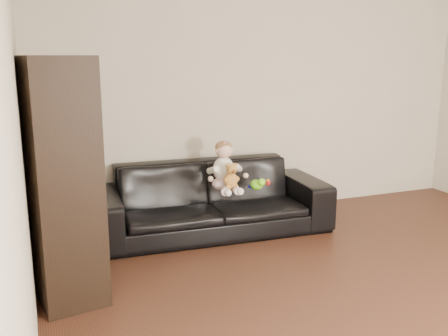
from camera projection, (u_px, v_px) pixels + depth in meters
name	position (u px, v px, depth m)	size (l,w,h in m)	color
floor	(445.00, 325.00, 3.28)	(5.50, 5.50, 0.00)	#462618
wall_back	(265.00, 95.00, 5.49)	(5.00, 5.00, 0.00)	beige
wall_left	(17.00, 160.00, 2.11)	(5.50, 5.50, 0.00)	beige
sofa	(210.00, 199.00, 4.95)	(2.33, 0.91, 0.68)	black
cabinet	(62.00, 182.00, 3.48)	(0.43, 0.60, 1.73)	black
shelf_item	(61.00, 127.00, 3.40)	(0.18, 0.25, 0.28)	silver
baby	(225.00, 169.00, 4.81)	(0.36, 0.43, 0.48)	#F8D1DC
teddy_bear	(231.00, 176.00, 4.68)	(0.17, 0.17, 0.24)	#C28837
toy_green	(256.00, 185.00, 4.86)	(0.12, 0.15, 0.10)	#73EC1B
toy_rattle	(268.00, 183.00, 5.03)	(0.06, 0.06, 0.06)	red
toy_blue_disc	(254.00, 187.00, 4.96)	(0.11, 0.11, 0.02)	#1B2ADE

